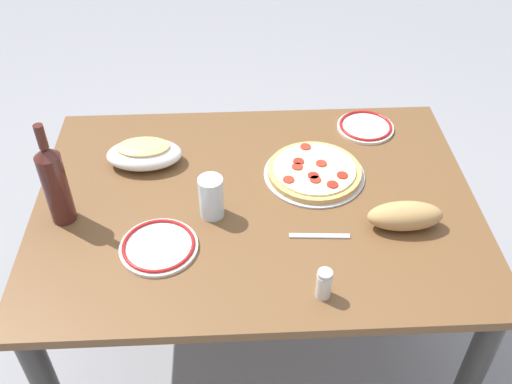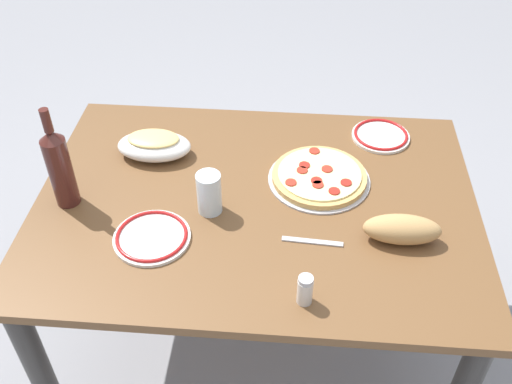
{
  "view_description": "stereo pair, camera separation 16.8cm",
  "coord_description": "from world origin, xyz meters",
  "px_view_note": "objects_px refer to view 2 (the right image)",
  "views": [
    {
      "loc": [
        -0.06,
        -1.3,
        1.87
      ],
      "look_at": [
        0.0,
        0.0,
        0.73
      ],
      "focal_mm": 40.89,
      "sensor_mm": 36.0,
      "label": 1
    },
    {
      "loc": [
        0.11,
        -1.29,
        1.87
      ],
      "look_at": [
        0.0,
        0.0,
        0.73
      ],
      "focal_mm": 40.89,
      "sensor_mm": 36.0,
      "label": 2
    }
  ],
  "objects_px": {
    "side_plate_far": "(152,237)",
    "spice_shaker": "(305,290)",
    "pepperoni_pizza": "(319,177)",
    "wine_bottle": "(59,166)",
    "baked_pasta_dish": "(154,145)",
    "dining_table": "(256,225)",
    "bread_loaf": "(402,229)",
    "side_plate_near": "(381,135)",
    "water_glass": "(209,193)"
  },
  "relations": [
    {
      "from": "spice_shaker",
      "to": "side_plate_near",
      "type": "bearing_deg",
      "value": 71.11
    },
    {
      "from": "wine_bottle",
      "to": "side_plate_far",
      "type": "relative_size",
      "value": 1.5
    },
    {
      "from": "pepperoni_pizza",
      "to": "side_plate_far",
      "type": "distance_m",
      "value": 0.55
    },
    {
      "from": "side_plate_far",
      "to": "spice_shaker",
      "type": "height_order",
      "value": "spice_shaker"
    },
    {
      "from": "dining_table",
      "to": "side_plate_near",
      "type": "xyz_separation_m",
      "value": [
        0.4,
        0.35,
        0.11
      ]
    },
    {
      "from": "side_plate_far",
      "to": "spice_shaker",
      "type": "distance_m",
      "value": 0.46
    },
    {
      "from": "dining_table",
      "to": "spice_shaker",
      "type": "relative_size",
      "value": 15.15
    },
    {
      "from": "pepperoni_pizza",
      "to": "dining_table",
      "type": "bearing_deg",
      "value": -150.7
    },
    {
      "from": "wine_bottle",
      "to": "pepperoni_pizza",
      "type": "bearing_deg",
      "value": 12.03
    },
    {
      "from": "side_plate_near",
      "to": "spice_shaker",
      "type": "xyz_separation_m",
      "value": [
        -0.25,
        -0.72,
        0.03
      ]
    },
    {
      "from": "dining_table",
      "to": "wine_bottle",
      "type": "distance_m",
      "value": 0.61
    },
    {
      "from": "wine_bottle",
      "to": "side_plate_near",
      "type": "relative_size",
      "value": 1.66
    },
    {
      "from": "wine_bottle",
      "to": "baked_pasta_dish",
      "type": "bearing_deg",
      "value": 49.62
    },
    {
      "from": "side_plate_near",
      "to": "dining_table",
      "type": "bearing_deg",
      "value": -138.61
    },
    {
      "from": "pepperoni_pizza",
      "to": "wine_bottle",
      "type": "distance_m",
      "value": 0.77
    },
    {
      "from": "wine_bottle",
      "to": "side_plate_far",
      "type": "xyz_separation_m",
      "value": [
        0.28,
        -0.13,
        -0.12
      ]
    },
    {
      "from": "pepperoni_pizza",
      "to": "spice_shaker",
      "type": "xyz_separation_m",
      "value": [
        -0.04,
        -0.47,
        0.03
      ]
    },
    {
      "from": "pepperoni_pizza",
      "to": "side_plate_far",
      "type": "bearing_deg",
      "value": -147.72
    },
    {
      "from": "baked_pasta_dish",
      "to": "water_glass",
      "type": "bearing_deg",
      "value": -48.93
    },
    {
      "from": "pepperoni_pizza",
      "to": "water_glass",
      "type": "distance_m",
      "value": 0.36
    },
    {
      "from": "pepperoni_pizza",
      "to": "baked_pasta_dish",
      "type": "distance_m",
      "value": 0.54
    },
    {
      "from": "side_plate_near",
      "to": "bread_loaf",
      "type": "distance_m",
      "value": 0.49
    },
    {
      "from": "wine_bottle",
      "to": "water_glass",
      "type": "bearing_deg",
      "value": -0.38
    },
    {
      "from": "side_plate_near",
      "to": "bread_loaf",
      "type": "relative_size",
      "value": 0.91
    },
    {
      "from": "spice_shaker",
      "to": "water_glass",
      "type": "bearing_deg",
      "value": 131.98
    },
    {
      "from": "bread_loaf",
      "to": "spice_shaker",
      "type": "bearing_deg",
      "value": -138.1
    },
    {
      "from": "water_glass",
      "to": "bread_loaf",
      "type": "bearing_deg",
      "value": -8.23
    },
    {
      "from": "wine_bottle",
      "to": "side_plate_near",
      "type": "bearing_deg",
      "value": 22.92
    },
    {
      "from": "baked_pasta_dish",
      "to": "side_plate_far",
      "type": "relative_size",
      "value": 1.11
    },
    {
      "from": "wine_bottle",
      "to": "dining_table",
      "type": "bearing_deg",
      "value": 5.45
    },
    {
      "from": "side_plate_far",
      "to": "bread_loaf",
      "type": "distance_m",
      "value": 0.69
    },
    {
      "from": "water_glass",
      "to": "bread_loaf",
      "type": "distance_m",
      "value": 0.55
    },
    {
      "from": "spice_shaker",
      "to": "dining_table",
      "type": "bearing_deg",
      "value": 112.29
    },
    {
      "from": "baked_pasta_dish",
      "to": "side_plate_near",
      "type": "bearing_deg",
      "value": 11.92
    },
    {
      "from": "bread_loaf",
      "to": "wine_bottle",
      "type": "bearing_deg",
      "value": 175.2
    },
    {
      "from": "pepperoni_pizza",
      "to": "bread_loaf",
      "type": "distance_m",
      "value": 0.33
    },
    {
      "from": "spice_shaker",
      "to": "side_plate_far",
      "type": "bearing_deg",
      "value": 156.92
    },
    {
      "from": "side_plate_near",
      "to": "pepperoni_pizza",
      "type": "bearing_deg",
      "value": -130.54
    },
    {
      "from": "side_plate_near",
      "to": "bread_loaf",
      "type": "height_order",
      "value": "bread_loaf"
    },
    {
      "from": "baked_pasta_dish",
      "to": "wine_bottle",
      "type": "height_order",
      "value": "wine_bottle"
    },
    {
      "from": "baked_pasta_dish",
      "to": "water_glass",
      "type": "height_order",
      "value": "water_glass"
    },
    {
      "from": "side_plate_far",
      "to": "dining_table",
      "type": "bearing_deg",
      "value": 34.21
    },
    {
      "from": "dining_table",
      "to": "water_glass",
      "type": "distance_m",
      "value": 0.22
    },
    {
      "from": "wine_bottle",
      "to": "spice_shaker",
      "type": "relative_size",
      "value": 3.73
    },
    {
      "from": "pepperoni_pizza",
      "to": "water_glass",
      "type": "xyz_separation_m",
      "value": [
        -0.32,
        -0.16,
        0.05
      ]
    },
    {
      "from": "water_glass",
      "to": "side_plate_near",
      "type": "height_order",
      "value": "water_glass"
    },
    {
      "from": "side_plate_near",
      "to": "side_plate_far",
      "type": "bearing_deg",
      "value": -141.38
    },
    {
      "from": "baked_pasta_dish",
      "to": "wine_bottle",
      "type": "xyz_separation_m",
      "value": [
        -0.21,
        -0.25,
        0.09
      ]
    },
    {
      "from": "baked_pasta_dish",
      "to": "spice_shaker",
      "type": "distance_m",
      "value": 0.75
    },
    {
      "from": "dining_table",
      "to": "bread_loaf",
      "type": "xyz_separation_m",
      "value": [
        0.41,
        -0.13,
        0.15
      ]
    }
  ]
}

